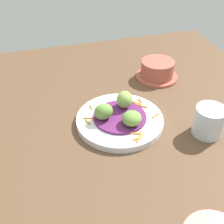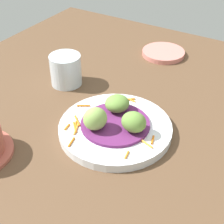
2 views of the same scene
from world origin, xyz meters
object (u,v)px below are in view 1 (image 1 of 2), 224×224
main_plate (120,120)px  guac_scoop_center (104,111)px  guac_scoop_right (132,118)px  guac_scoop_left (125,99)px  terracotta_bowl (157,70)px  water_glass (209,121)px

main_plate → guac_scoop_center: size_ratio=4.69×
guac_scoop_right → guac_scoop_left: bearing=-4.3°
main_plate → terracotta_bowl: (19.63, -19.42, 1.93)cm
guac_scoop_left → water_glass: bearing=-127.7°
main_plate → guac_scoop_right: size_ratio=4.46×
guac_scoop_center → terracotta_bowl: size_ratio=0.36×
guac_scoop_left → water_glass: water_glass is taller
guac_scoop_left → terracotta_bowl: (16.00, -16.94, -2.02)cm
main_plate → guac_scoop_right: bearing=-154.3°
main_plate → terracotta_bowl: 27.68cm
guac_scoop_right → main_plate: bearing=25.7°
guac_scoop_center → terracotta_bowl: 30.69cm
main_plate → terracotta_bowl: bearing=-44.7°
guac_scoop_left → main_plate: bearing=145.7°
terracotta_bowl → main_plate: bearing=135.3°
guac_scoop_left → guac_scoop_center: (-3.30, 6.86, -0.26)cm
main_plate → terracotta_bowl: size_ratio=1.67×
guac_scoop_left → terracotta_bowl: bearing=-46.6°
guac_scoop_right → water_glass: (-6.30, -18.53, -0.33)cm
main_plate → water_glass: water_glass is taller
main_plate → water_glass: size_ratio=3.02×
water_glass → guac_scoop_left: bearing=52.3°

